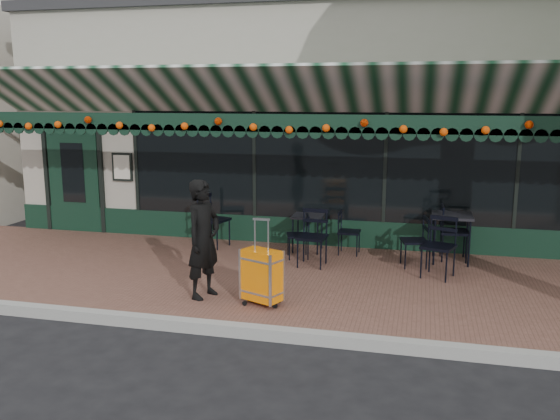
% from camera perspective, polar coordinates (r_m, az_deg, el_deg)
% --- Properties ---
extents(ground, '(80.00, 80.00, 0.00)m').
position_cam_1_polar(ground, '(7.47, -3.44, -11.82)').
color(ground, black).
rests_on(ground, ground).
extents(sidewalk, '(18.00, 4.00, 0.15)m').
position_cam_1_polar(sidewalk, '(9.25, 0.21, -6.72)').
color(sidewalk, brown).
rests_on(sidewalk, ground).
extents(curb, '(18.00, 0.16, 0.15)m').
position_cam_1_polar(curb, '(7.37, -3.63, -11.51)').
color(curb, '#9E9E99').
rests_on(curb, ground).
extents(restaurant_building, '(12.00, 9.60, 4.50)m').
position_cam_1_polar(restaurant_building, '(14.56, 5.62, 8.54)').
color(restaurant_building, '#A39D8D').
rests_on(restaurant_building, ground).
extents(woman, '(0.56, 0.69, 1.63)m').
position_cam_1_polar(woman, '(8.13, -7.38, -2.80)').
color(woman, black).
rests_on(woman, sidewalk).
extents(suitcase, '(0.58, 0.46, 1.16)m').
position_cam_1_polar(suitcase, '(7.88, -1.77, -6.40)').
color(suitcase, orange).
rests_on(suitcase, sidewalk).
extents(cafe_table_a, '(0.65, 0.65, 0.81)m').
position_cam_1_polar(cafe_table_a, '(10.19, 16.23, -0.85)').
color(cafe_table_a, black).
rests_on(cafe_table_a, sidewalk).
extents(cafe_table_b, '(0.53, 0.53, 0.65)m').
position_cam_1_polar(cafe_table_b, '(10.51, 2.67, -0.85)').
color(cafe_table_b, black).
rests_on(cafe_table_b, sidewalk).
extents(chair_a_left, '(0.50, 0.50, 0.83)m').
position_cam_1_polar(chair_a_left, '(9.82, 12.78, -2.97)').
color(chair_a_left, black).
rests_on(chair_a_left, sidewalk).
extents(chair_a_right, '(0.50, 0.50, 0.95)m').
position_cam_1_polar(chair_a_right, '(10.37, 16.41, -2.07)').
color(chair_a_right, black).
rests_on(chair_a_right, sidewalk).
extents(chair_a_front, '(0.60, 0.60, 0.94)m').
position_cam_1_polar(chair_a_front, '(9.31, 15.00, -3.49)').
color(chair_a_front, black).
rests_on(chair_a_front, sidewalk).
extents(chair_b_left, '(0.48, 0.48, 0.77)m').
position_cam_1_polar(chair_b_left, '(10.10, 1.74, -2.49)').
color(chair_b_left, black).
rests_on(chair_b_left, sidewalk).
extents(chair_b_right, '(0.39, 0.39, 0.77)m').
position_cam_1_polar(chair_b_right, '(10.39, 6.68, -2.15)').
color(chair_b_right, black).
rests_on(chair_b_right, sidewalk).
extents(chair_b_front, '(0.50, 0.50, 0.93)m').
position_cam_1_polar(chair_b_front, '(9.61, 3.11, -2.69)').
color(chair_b_front, black).
rests_on(chair_b_front, sidewalk).
extents(chair_solo, '(0.60, 0.60, 0.98)m').
position_cam_1_polar(chair_solo, '(10.88, -6.37, -1.00)').
color(chair_solo, black).
rests_on(chair_solo, sidewalk).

